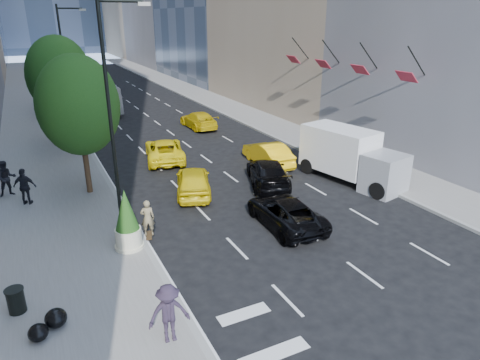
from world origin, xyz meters
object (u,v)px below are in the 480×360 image
city_bus (93,94)px  planter_shrub (127,221)px  skateboarder (148,220)px  trash_can (16,301)px  black_sedan_lincoln (285,212)px  box_truck (350,156)px  black_sedan_mercedes (268,173)px

city_bus → planter_shrub: (-3.43, -31.12, -0.21)m
skateboarder → trash_can: skateboarder is taller
skateboarder → black_sedan_lincoln: (6.10, -1.70, -0.16)m
box_truck → planter_shrub: size_ratio=2.58×
black_sedan_mercedes → box_truck: 5.03m
city_bus → planter_shrub: 31.31m
box_truck → skateboarder: bearing=175.7°
black_sedan_lincoln → city_bus: size_ratio=0.42×
black_sedan_lincoln → trash_can: black_sedan_lincoln is taller
skateboarder → trash_can: 6.27m
planter_shrub → skateboarder: bearing=35.8°
black_sedan_lincoln → city_bus: (-3.70, 32.07, 0.93)m
city_bus → box_truck: bearing=-75.9°
black_sedan_lincoln → trash_can: size_ratio=5.92×
black_sedan_mercedes → box_truck: box_truck is taller
black_sedan_mercedes → box_truck: size_ratio=0.77×
planter_shrub → trash_can: bearing=-148.8°
black_sedan_lincoln → planter_shrub: planter_shrub is taller
city_bus → box_truck: city_bus is taller
box_truck → planter_shrub: bearing=178.2°
box_truck → trash_can: box_truck is taller
city_bus → planter_shrub: bearing=-101.9°
box_truck → planter_shrub: 13.95m
skateboarder → trash_can: size_ratio=2.04×
skateboarder → black_sedan_mercedes: bearing=-142.0°
skateboarder → planter_shrub: (-1.03, -0.75, 0.55)m
black_sedan_lincoln → box_truck: size_ratio=0.72×
trash_can → planter_shrub: bearing=31.2°
city_bus → black_sedan_mercedes: bearing=-84.0°
black_sedan_mercedes → planter_shrub: 9.87m
city_bus → trash_can: (-7.71, -33.71, -1.04)m
skateboarder → city_bus: city_bus is taller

